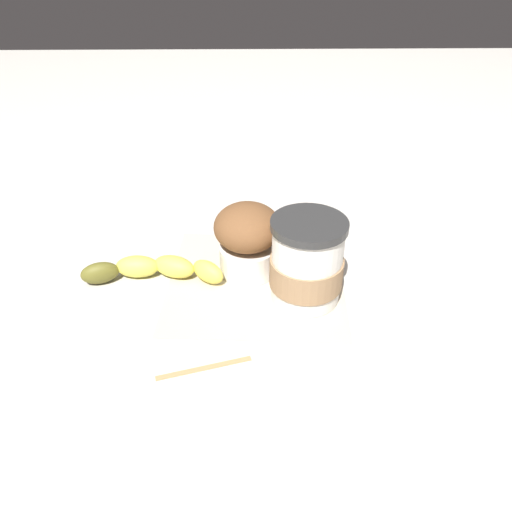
{
  "coord_description": "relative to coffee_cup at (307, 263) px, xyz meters",
  "views": [
    {
      "loc": [
        0.01,
        0.56,
        0.42
      ],
      "look_at": [
        0.0,
        0.0,
        0.04
      ],
      "focal_mm": 35.0,
      "sensor_mm": 36.0,
      "label": 1
    }
  ],
  "objects": [
    {
      "name": "paper_napkin",
      "position": [
        0.06,
        -0.04,
        -0.05
      ],
      "size": [
        0.26,
        0.26,
        0.0
      ],
      "primitive_type": "cube",
      "rotation": [
        0.0,
        0.0,
        -0.06
      ],
      "color": "beige",
      "rests_on": "ground_plane"
    },
    {
      "name": "ground_plane",
      "position": [
        0.06,
        -0.04,
        -0.06
      ],
      "size": [
        3.0,
        3.0,
        0.0
      ],
      "primitive_type": "plane",
      "color": "beige"
    },
    {
      "name": "banana",
      "position": [
        0.21,
        -0.04,
        -0.04
      ],
      "size": [
        0.21,
        0.07,
        0.03
      ],
      "color": "#D6CC4C",
      "rests_on": "paper_napkin"
    },
    {
      "name": "wooden_stirrer",
      "position": [
        0.13,
        0.13,
        -0.05
      ],
      "size": [
        0.11,
        0.04,
        0.0
      ],
      "primitive_type": "cube",
      "rotation": [
        0.0,
        0.0,
        3.41
      ],
      "color": "tan",
      "rests_on": "ground_plane"
    },
    {
      "name": "muffin",
      "position": [
        0.08,
        -0.06,
        0.0
      ],
      "size": [
        0.09,
        0.09,
        0.1
      ],
      "color": "white",
      "rests_on": "paper_napkin"
    },
    {
      "name": "coffee_cup",
      "position": [
        0.0,
        0.0,
        0.0
      ],
      "size": [
        0.1,
        0.1,
        0.12
      ],
      "color": "silver",
      "rests_on": "paper_napkin"
    }
  ]
}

